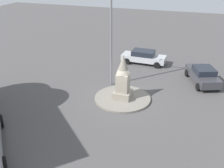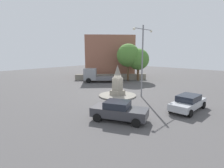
# 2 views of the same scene
# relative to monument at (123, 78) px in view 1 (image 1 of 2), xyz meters

# --- Properties ---
(ground_plane) EXTENTS (80.00, 80.00, 0.00)m
(ground_plane) POSITION_rel_monument_xyz_m (0.00, 0.00, -1.78)
(ground_plane) COLOR #4F4C4C
(traffic_island) EXTENTS (4.36, 4.36, 0.15)m
(traffic_island) POSITION_rel_monument_xyz_m (0.00, 0.00, -1.71)
(traffic_island) COLOR gray
(traffic_island) RESTS_ON ground
(monument) EXTENTS (1.31, 1.31, 3.51)m
(monument) POSITION_rel_monument_xyz_m (0.00, 0.00, 0.00)
(monument) COLOR gray
(monument) RESTS_ON traffic_island
(streetlamp) EXTENTS (3.68, 0.28, 8.04)m
(streetlamp) POSITION_rel_monument_xyz_m (1.68, -2.21, 3.09)
(streetlamp) COLOR slate
(streetlamp) RESTS_ON ground
(car_silver_approaching) EXTENTS (4.54, 2.00, 1.41)m
(car_silver_approaching) POSITION_rel_monument_xyz_m (0.15, -8.12, -1.04)
(car_silver_approaching) COLOR #B7BABF
(car_silver_approaching) RESTS_ON ground
(car_dark_grey_near_island) EXTENTS (3.20, 4.58, 1.49)m
(car_dark_grey_near_island) POSITION_rel_monument_xyz_m (-5.78, -5.07, -1.02)
(car_dark_grey_near_island) COLOR #38383D
(car_dark_grey_near_island) RESTS_ON ground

